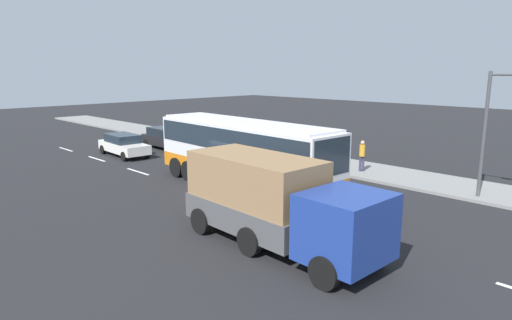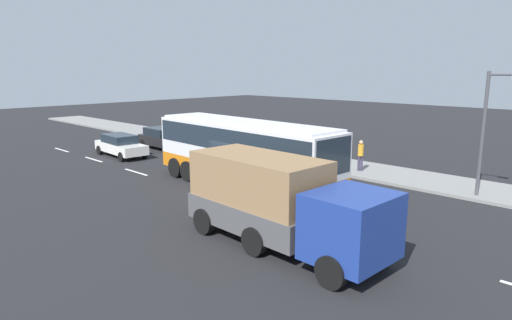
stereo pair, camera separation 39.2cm
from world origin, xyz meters
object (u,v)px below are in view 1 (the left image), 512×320
Objects in this scene: car_black_sedan at (166,138)px; pedestrian_at_crossing at (362,154)px; coach_bus at (244,147)px; cargo_truck at (275,201)px; street_lamp at (489,125)px; car_white_minivan at (124,145)px; pedestrian_near_curb at (306,145)px.

pedestrian_at_crossing is (15.05, 3.37, 0.36)m from car_black_sedan.
coach_bus is 2.47× the size of car_black_sedan.
street_lamp is (3.09, 10.76, 1.86)m from cargo_truck.
cargo_truck is 20.41m from car_black_sedan.
coach_bus is at bearing -13.85° from car_black_sedan.
car_black_sedan is 0.94× the size of car_white_minivan.
coach_bus reaches higher than cargo_truck.
coach_bus is 12.23m from car_white_minivan.
pedestrian_near_curb is at bearing 39.07° from car_white_minivan.
cargo_truck is 1.33× the size of street_lamp.
pedestrian_near_curb is at bearing 126.71° from cargo_truck.
car_white_minivan is 22.57m from street_lamp.
pedestrian_at_crossing is (2.52, 7.00, -0.93)m from coach_bus.
cargo_truck is at bearing -106.02° from street_lamp.
cargo_truck is at bearing -32.68° from coach_bus.
coach_bus reaches higher than car_white_minivan.
street_lamp is (6.79, -0.65, 2.28)m from pedestrian_at_crossing.
car_white_minivan is (0.37, -3.70, -0.03)m from car_black_sedan.
pedestrian_near_curb is 0.30× the size of street_lamp.
pedestrian_near_curb is at bearing 106.81° from coach_bus.
car_white_minivan is (-18.38, 4.34, -0.81)m from cargo_truck.
coach_bus reaches higher than pedestrian_at_crossing.
car_black_sedan reaches higher than car_white_minivan.
car_black_sedan is at bearing -115.14° from pedestrian_at_crossing.
car_white_minivan is 2.84× the size of pedestrian_near_curb.
cargo_truck is 11.34m from street_lamp.
pedestrian_near_curb is 4.39m from pedestrian_at_crossing.
cargo_truck is 12.00m from pedestrian_at_crossing.
car_black_sedan is (-18.75, 8.04, -0.77)m from cargo_truck.
street_lamp is (21.84, 2.72, 2.64)m from car_black_sedan.
pedestrian_at_crossing is (14.68, 7.07, 0.39)m from car_white_minivan.
coach_bus is at bearing -88.74° from pedestrian_near_curb.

